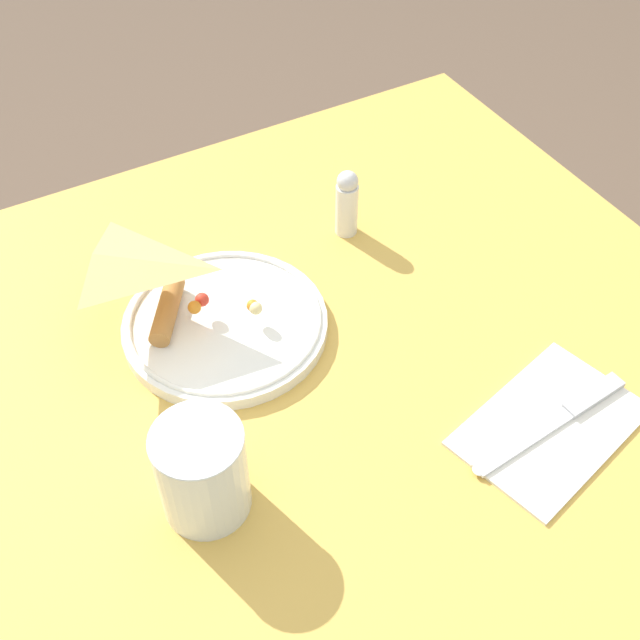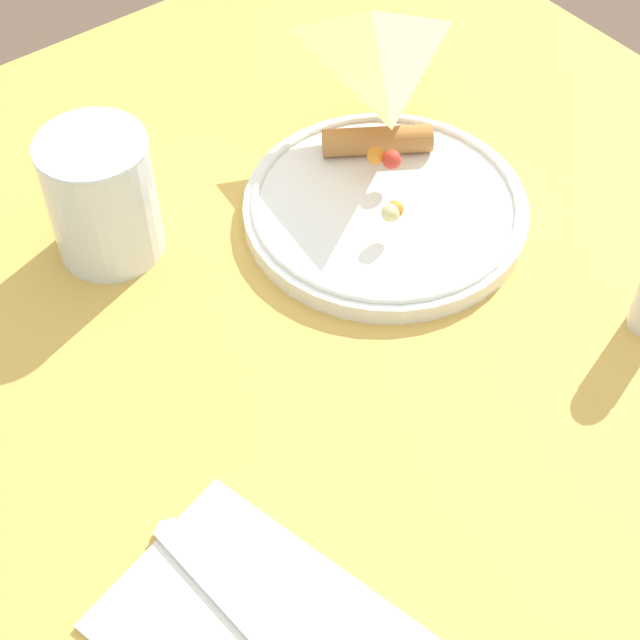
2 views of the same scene
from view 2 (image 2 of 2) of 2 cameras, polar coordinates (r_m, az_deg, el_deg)
dining_table at (r=0.83m, az=2.17°, el=-5.14°), size 0.95×0.88×0.72m
plate_pizza at (r=0.82m, az=3.83°, el=6.79°), size 0.24×0.24×0.05m
milk_glass at (r=0.79m, az=-12.56°, el=6.88°), size 0.09×0.09×0.11m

